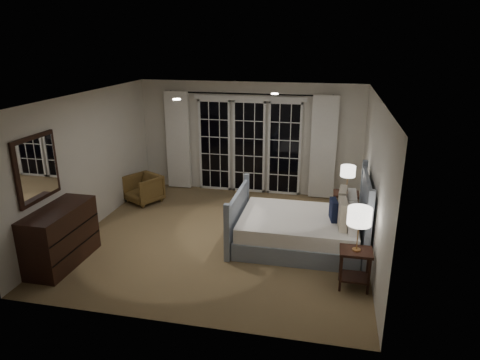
% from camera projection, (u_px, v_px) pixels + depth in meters
% --- Properties ---
extents(floor, '(5.00, 5.00, 0.00)m').
position_uv_depth(floor, '(223.00, 237.00, 7.68)').
color(floor, olive).
rests_on(floor, ground).
extents(ceiling, '(5.00, 5.00, 0.00)m').
position_uv_depth(ceiling, '(220.00, 96.00, 6.89)').
color(ceiling, silver).
rests_on(ceiling, wall_back).
extents(wall_left, '(0.02, 5.00, 2.50)m').
position_uv_depth(wall_left, '(89.00, 162.00, 7.78)').
color(wall_left, silver).
rests_on(wall_left, floor).
extents(wall_right, '(0.02, 5.00, 2.50)m').
position_uv_depth(wall_right, '(374.00, 180.00, 6.79)').
color(wall_right, silver).
rests_on(wall_right, floor).
extents(wall_back, '(5.00, 0.02, 2.50)m').
position_uv_depth(wall_back, '(249.00, 138.00, 9.60)').
color(wall_back, silver).
rests_on(wall_back, floor).
extents(wall_front, '(5.00, 0.02, 2.50)m').
position_uv_depth(wall_front, '(168.00, 232.00, 4.97)').
color(wall_front, silver).
rests_on(wall_front, floor).
extents(french_doors, '(2.50, 0.04, 2.20)m').
position_uv_depth(french_doors, '(249.00, 146.00, 9.62)').
color(french_doors, black).
rests_on(french_doors, wall_back).
extents(curtain_rod, '(3.50, 0.03, 0.03)m').
position_uv_depth(curtain_rod, '(249.00, 94.00, 9.19)').
color(curtain_rod, black).
rests_on(curtain_rod, wall_back).
extents(curtain_left, '(0.55, 0.10, 2.25)m').
position_uv_depth(curtain_left, '(178.00, 140.00, 9.85)').
color(curtain_left, white).
rests_on(curtain_left, curtain_rod).
extents(curtain_right, '(0.55, 0.10, 2.25)m').
position_uv_depth(curtain_right, '(323.00, 148.00, 9.20)').
color(curtain_right, white).
rests_on(curtain_right, curtain_rod).
extents(downlight_a, '(0.12, 0.12, 0.01)m').
position_uv_depth(downlight_a, '(275.00, 94.00, 7.29)').
color(downlight_a, white).
rests_on(downlight_a, ceiling).
extents(downlight_b, '(0.12, 0.12, 0.01)m').
position_uv_depth(downlight_b, '(177.00, 99.00, 6.64)').
color(downlight_b, white).
rests_on(downlight_b, ceiling).
extents(bed, '(2.18, 1.56, 1.27)m').
position_uv_depth(bed, '(302.00, 228.00, 7.26)').
color(bed, gray).
rests_on(bed, floor).
extents(nightstand_left, '(0.45, 0.36, 0.59)m').
position_uv_depth(nightstand_left, '(355.00, 263.00, 6.02)').
color(nightstand_left, black).
rests_on(nightstand_left, floor).
extents(nightstand_right, '(0.47, 0.38, 0.62)m').
position_uv_depth(nightstand_right, '(345.00, 203.00, 8.13)').
color(nightstand_right, black).
rests_on(nightstand_right, floor).
extents(lamp_left, '(0.33, 0.33, 0.63)m').
position_uv_depth(lamp_left, '(360.00, 217.00, 5.79)').
color(lamp_left, tan).
rests_on(lamp_left, nightstand_left).
extents(lamp_right, '(0.27, 0.27, 0.53)m').
position_uv_depth(lamp_right, '(348.00, 172.00, 7.93)').
color(lamp_right, tan).
rests_on(lamp_right, nightstand_right).
extents(armchair, '(0.89, 0.90, 0.61)m').
position_uv_depth(armchair, '(144.00, 189.00, 9.21)').
color(armchair, brown).
rests_on(armchair, floor).
extents(dresser, '(0.55, 1.31, 0.92)m').
position_uv_depth(dresser, '(61.00, 236.00, 6.66)').
color(dresser, black).
rests_on(dresser, floor).
extents(mirror, '(0.05, 0.85, 1.00)m').
position_uv_depth(mirror, '(37.00, 169.00, 6.36)').
color(mirror, black).
rests_on(mirror, wall_left).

